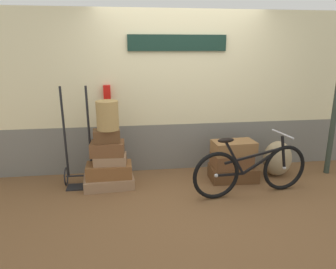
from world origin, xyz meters
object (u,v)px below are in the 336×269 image
object	(u,v)px
suitcase_3	(107,148)
suitcase_4	(107,136)
suitcase_7	(234,147)
luggage_trolley	(79,162)
suitcase_0	(109,181)
bicycle	(251,170)
suitcase_2	(110,159)
suitcase_6	(232,160)
burlap_sack	(277,158)
suitcase_1	(109,170)
wicker_basket	(107,115)
suitcase_5	(233,173)

from	to	relation	value
suitcase_3	suitcase_4	size ratio (longest dim) A/B	1.28
suitcase_3	suitcase_7	world-z (taller)	suitcase_3
suitcase_4	luggage_trolley	bearing A→B (deg)	163.11
suitcase_0	suitcase_3	distance (m)	0.48
luggage_trolley	bicycle	world-z (taller)	luggage_trolley
suitcase_2	suitcase_3	size ratio (longest dim) A/B	0.97
suitcase_6	bicycle	xyz separation A→B (m)	(0.09, -0.49, 0.04)
luggage_trolley	burlap_sack	xyz separation A→B (m)	(2.93, -0.05, -0.08)
suitcase_6	burlap_sack	bearing A→B (deg)	1.07
luggage_trolley	suitcase_0	bearing A→B (deg)	-15.02
suitcase_1	suitcase_7	size ratio (longest dim) A/B	1.03
suitcase_3	suitcase_6	world-z (taller)	suitcase_3
suitcase_0	suitcase_3	size ratio (longest dim) A/B	1.51
bicycle	suitcase_0	bearing A→B (deg)	165.08
suitcase_1	burlap_sack	size ratio (longest dim) A/B	1.15
wicker_basket	bicycle	world-z (taller)	wicker_basket
suitcase_7	bicycle	distance (m)	0.53
suitcase_2	burlap_sack	bearing A→B (deg)	3.58
suitcase_2	suitcase_7	distance (m)	1.77
suitcase_0	burlap_sack	xyz separation A→B (m)	(2.53, 0.06, 0.20)
suitcase_5	luggage_trolley	bearing A→B (deg)	179.68
suitcase_4	suitcase_5	size ratio (longest dim) A/B	0.52
suitcase_0	suitcase_6	xyz separation A→B (m)	(1.78, -0.01, 0.23)
suitcase_6	burlap_sack	xyz separation A→B (m)	(0.74, 0.06, -0.04)
suitcase_0	wicker_basket	world-z (taller)	wicker_basket
suitcase_5	luggage_trolley	world-z (taller)	luggage_trolley
suitcase_2	suitcase_6	size ratio (longest dim) A/B	0.78
suitcase_5	wicker_basket	size ratio (longest dim) A/B	1.73
suitcase_3	suitcase_6	distance (m)	1.80
suitcase_3	luggage_trolley	distance (m)	0.46
suitcase_1	luggage_trolley	bearing A→B (deg)	164.61
suitcase_2	suitcase_4	distance (m)	0.34
wicker_basket	bicycle	bearing A→B (deg)	-15.41
suitcase_0	burlap_sack	world-z (taller)	burlap_sack
wicker_basket	luggage_trolley	xyz separation A→B (m)	(-0.43, 0.10, -0.67)
suitcase_4	burlap_sack	bearing A→B (deg)	-3.29
suitcase_6	suitcase_7	xyz separation A→B (m)	(0.02, 0.00, 0.19)
suitcase_0	suitcase_7	bearing A→B (deg)	-4.51
suitcase_1	wicker_basket	xyz separation A→B (m)	(0.01, 0.01, 0.78)
suitcase_3	luggage_trolley	size ratio (longest dim) A/B	0.32
suitcase_3	suitcase_6	xyz separation A→B (m)	(1.78, -0.03, -0.25)
suitcase_5	suitcase_0	bearing A→B (deg)	-177.53
burlap_sack	suitcase_3	bearing A→B (deg)	-179.31
suitcase_2	suitcase_4	xyz separation A→B (m)	(-0.04, 0.01, 0.34)
suitcase_1	wicker_basket	distance (m)	0.78
suitcase_2	suitcase_7	world-z (taller)	suitcase_7
suitcase_7	luggage_trolley	xyz separation A→B (m)	(-2.21, 0.11, -0.15)
suitcase_7	bicycle	world-z (taller)	bicycle
burlap_sack	wicker_basket	bearing A→B (deg)	-178.93
suitcase_3	suitcase_7	xyz separation A→B (m)	(1.80, -0.03, -0.06)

